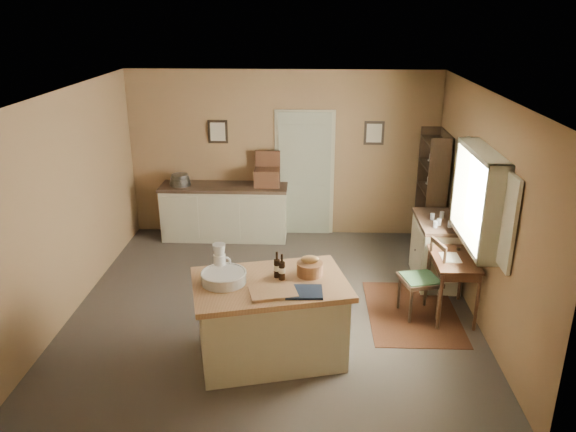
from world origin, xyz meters
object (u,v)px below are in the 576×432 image
writing_desk (454,265)px  desk_chair (420,280)px  right_cabinet (436,250)px  work_island (270,317)px  shelving_unit (434,192)px  sideboard (225,210)px

writing_desk → desk_chair: size_ratio=0.88×
desk_chair → right_cabinet: 1.04m
work_island → shelving_unit: (2.31, 3.03, 0.45)m
desk_chair → right_cabinet: (0.40, 0.97, -0.02)m
work_island → writing_desk: size_ratio=2.17×
sideboard → desk_chair: sideboard is taller
writing_desk → desk_chair: desk_chair is taller
writing_desk → shelving_unit: shelving_unit is taller
sideboard → right_cabinet: (3.14, -1.42, -0.02)m
sideboard → desk_chair: bearing=-41.0°
sideboard → work_island: bearing=-73.8°
work_island → desk_chair: 2.01m
writing_desk → desk_chair: 0.44m
work_island → sideboard: work_island is taller
work_island → desk_chair: work_island is taller
writing_desk → shelving_unit: size_ratio=0.44×
shelving_unit → writing_desk: bearing=-94.2°
work_island → right_cabinet: size_ratio=1.79×
shelving_unit → sideboard: bearing=174.5°
shelving_unit → right_cabinet: bearing=-97.8°
writing_desk → sideboard: bearing=143.2°
right_cabinet → shelving_unit: bearing=82.2°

